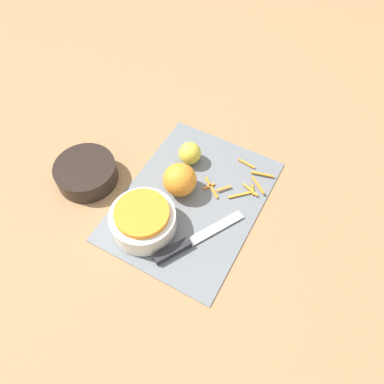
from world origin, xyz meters
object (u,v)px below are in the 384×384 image
at_px(bowl_speckled, 143,220).
at_px(bowl_dark, 86,173).
at_px(lemon, 190,153).
at_px(orange_left, 180,180).
at_px(knife, 184,245).

height_order(bowl_speckled, bowl_dark, bowl_speckled).
bearing_deg(bowl_dark, lemon, -48.89).
bearing_deg(orange_left, knife, -147.29).
relative_size(bowl_speckled, knife, 0.70).
relative_size(knife, lemon, 3.68).
bearing_deg(knife, bowl_dark, 110.43).
relative_size(bowl_speckled, bowl_dark, 0.98).
height_order(bowl_speckled, lemon, bowl_speckled).
height_order(bowl_dark, knife, bowl_dark).
bearing_deg(orange_left, bowl_speckled, 171.55).
bearing_deg(bowl_speckled, orange_left, -8.45).
height_order(bowl_speckled, orange_left, orange_left).
height_order(orange_left, lemon, orange_left).
xyz_separation_m(bowl_speckled, lemon, (0.22, 0.00, -0.01)).
xyz_separation_m(bowl_speckled, bowl_dark, (0.05, 0.20, -0.01)).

